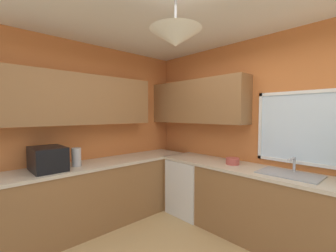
% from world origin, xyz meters
% --- Properties ---
extents(room_shell, '(4.03, 3.50, 2.72)m').
position_xyz_m(room_shell, '(-0.82, 0.55, 1.86)').
color(room_shell, '#D17238').
rests_on(room_shell, ground_plane).
extents(counter_run_left, '(0.65, 3.11, 0.91)m').
position_xyz_m(counter_run_left, '(-1.65, 0.00, 0.45)').
color(counter_run_left, olive).
rests_on(counter_run_left, ground_plane).
extents(counter_run_back, '(3.12, 0.65, 0.91)m').
position_xyz_m(counter_run_back, '(0.21, 1.38, 0.45)').
color(counter_run_back, olive).
rests_on(counter_run_back, ground_plane).
extents(dishwasher, '(0.60, 0.60, 0.86)m').
position_xyz_m(dishwasher, '(-0.99, 1.35, 0.43)').
color(dishwasher, white).
rests_on(dishwasher, ground_plane).
extents(microwave, '(0.48, 0.36, 0.29)m').
position_xyz_m(microwave, '(-1.65, -0.57, 1.05)').
color(microwave, black).
rests_on(microwave, counter_run_left).
extents(kettle, '(0.12, 0.12, 0.24)m').
position_xyz_m(kettle, '(-1.63, -0.23, 1.03)').
color(kettle, '#B7B7BC').
rests_on(kettle, counter_run_left).
extents(sink_assembly, '(0.64, 0.40, 0.19)m').
position_xyz_m(sink_assembly, '(0.46, 1.39, 0.92)').
color(sink_assembly, '#9EA0A5').
rests_on(sink_assembly, counter_run_back).
extents(bowl, '(0.18, 0.18, 0.09)m').
position_xyz_m(bowl, '(-0.26, 1.38, 0.95)').
color(bowl, '#B74C42').
rests_on(bowl, counter_run_back).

